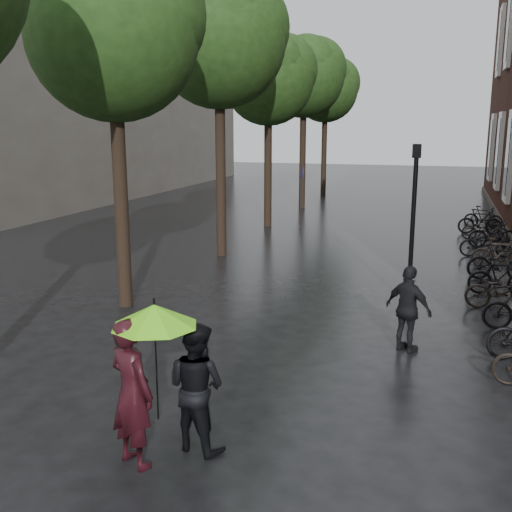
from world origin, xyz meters
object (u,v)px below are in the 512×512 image
at_px(person_black, 196,386).
at_px(person_burgundy, 132,393).
at_px(pedestrian_walking, 408,309).
at_px(lamp_post, 414,209).
at_px(parked_bicycles, 498,259).

bearing_deg(person_black, person_burgundy, 59.93).
bearing_deg(pedestrian_walking, person_black, 91.76).
bearing_deg(lamp_post, person_burgundy, -109.81).
bearing_deg(person_black, pedestrian_walking, -103.70).
bearing_deg(lamp_post, pedestrian_walking, -87.40).
bearing_deg(person_burgundy, parked_bicycles, -88.82).
distance_m(person_burgundy, pedestrian_walking, 5.89).
height_order(person_burgundy, parked_bicycles, person_burgundy).
bearing_deg(lamp_post, person_black, -107.09).
relative_size(person_black, lamp_post, 0.46).
relative_size(person_burgundy, person_black, 1.11).
height_order(person_burgundy, person_black, person_burgundy).
xyz_separation_m(pedestrian_walking, parked_bicycles, (2.11, 6.86, -0.36)).
distance_m(person_burgundy, person_black, 0.87).
height_order(person_burgundy, lamp_post, lamp_post).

